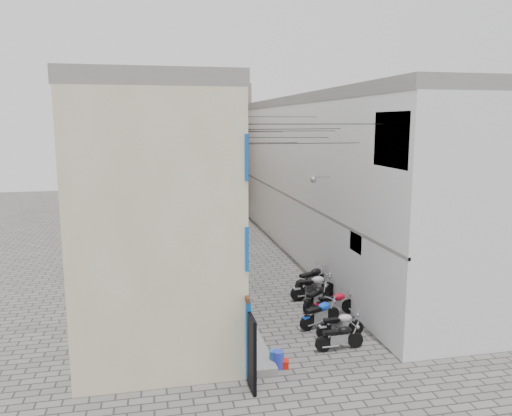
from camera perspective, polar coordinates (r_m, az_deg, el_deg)
ground at (r=16.32m, az=8.27°, el=-17.93°), size 90.00×90.00×0.00m
plinth at (r=27.71m, az=-5.15°, el=-5.82°), size 0.90×26.00×0.25m
building_left at (r=26.63m, az=-11.56°, el=2.99°), size 5.10×27.00×9.00m
building_right at (r=28.54m, az=8.93°, el=3.53°), size 5.94×26.00×9.00m
building_far_brick_left at (r=41.71m, az=-7.68°, el=6.19°), size 6.00×6.00×10.00m
building_far_brick_right at (r=44.41m, az=-1.38°, el=5.19°), size 5.00×6.00×8.00m
building_far_concrete at (r=47.83m, az=-5.85°, el=7.28°), size 8.00×5.00×11.00m
far_shopfront at (r=39.56m, az=-4.36°, el=0.51°), size 2.00×0.30×2.40m
overhead_wires at (r=21.77m, az=1.71°, el=8.64°), size 5.80×13.02×1.32m
motorcycle_a at (r=17.48m, az=9.53°, el=-14.20°), size 1.73×0.62×0.99m
motorcycle_b at (r=18.38m, az=9.59°, el=-12.90°), size 1.80×0.65×1.03m
motorcycle_c at (r=19.18m, az=7.35°, el=-11.74°), size 1.98×1.32×1.10m
motorcycle_d at (r=20.36m, az=8.92°, el=-10.54°), size 1.85×0.64×1.06m
motorcycle_e at (r=20.89m, az=6.95°, el=-9.96°), size 1.78×1.58×1.06m
motorcycle_f at (r=21.91m, az=6.57°, el=-8.78°), size 2.17×0.96×1.22m
motorcycle_g at (r=22.95m, az=6.48°, el=-7.90°), size 2.18×1.58×1.22m
person_a at (r=19.15m, az=-1.59°, el=-10.35°), size 0.41×0.57×1.44m
person_b at (r=20.29m, az=-2.52°, el=-8.85°), size 0.73×0.88×1.66m
water_jug_near at (r=16.21m, az=2.55°, el=-16.92°), size 0.39×0.39×0.56m
water_jug_far at (r=16.31m, az=2.15°, el=-16.81°), size 0.44×0.44×0.52m
red_crate at (r=16.31m, az=3.02°, el=-17.35°), size 0.46×0.39×0.25m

